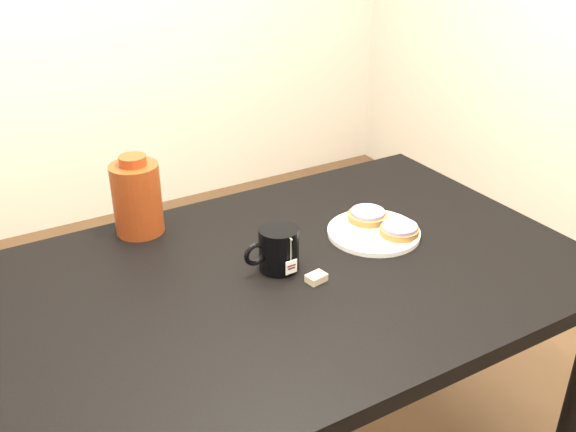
{
  "coord_description": "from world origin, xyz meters",
  "views": [
    {
      "loc": [
        -0.65,
        -1.1,
        1.55
      ],
      "look_at": [
        0.08,
        0.15,
        0.81
      ],
      "focal_mm": 40.0,
      "sensor_mm": 36.0,
      "label": 1
    }
  ],
  "objects_px": {
    "bagel_back": "(368,215)",
    "mug": "(278,249)",
    "table": "(291,300)",
    "teabag_pouch": "(316,278)",
    "bagel_package": "(137,197)",
    "plate": "(374,231)",
    "bagel_front": "(399,230)"
  },
  "relations": [
    {
      "from": "bagel_front",
      "to": "table",
      "type": "bearing_deg",
      "value": 178.57
    },
    {
      "from": "bagel_back",
      "to": "teabag_pouch",
      "type": "bearing_deg",
      "value": -148.26
    },
    {
      "from": "mug",
      "to": "bagel_package",
      "type": "bearing_deg",
      "value": 120.14
    },
    {
      "from": "plate",
      "to": "mug",
      "type": "xyz_separation_m",
      "value": [
        -0.3,
        -0.02,
        0.04
      ]
    },
    {
      "from": "table",
      "to": "bagel_package",
      "type": "xyz_separation_m",
      "value": [
        -0.24,
        0.37,
        0.18
      ]
    },
    {
      "from": "table",
      "to": "teabag_pouch",
      "type": "height_order",
      "value": "teabag_pouch"
    },
    {
      "from": "plate",
      "to": "bagel_front",
      "type": "bearing_deg",
      "value": -50.4
    },
    {
      "from": "table",
      "to": "bagel_package",
      "type": "relative_size",
      "value": 6.65
    },
    {
      "from": "table",
      "to": "teabag_pouch",
      "type": "bearing_deg",
      "value": -67.98
    },
    {
      "from": "plate",
      "to": "bagel_back",
      "type": "bearing_deg",
      "value": 69.34
    },
    {
      "from": "mug",
      "to": "teabag_pouch",
      "type": "xyz_separation_m",
      "value": [
        0.05,
        -0.09,
        -0.04
      ]
    },
    {
      "from": "table",
      "to": "teabag_pouch",
      "type": "relative_size",
      "value": 31.11
    },
    {
      "from": "bagel_package",
      "to": "bagel_back",
      "type": "bearing_deg",
      "value": -26.75
    },
    {
      "from": "plate",
      "to": "bagel_front",
      "type": "relative_size",
      "value": 1.83
    },
    {
      "from": "bagel_back",
      "to": "teabag_pouch",
      "type": "distance_m",
      "value": 0.32
    },
    {
      "from": "bagel_package",
      "to": "bagel_front",
      "type": "bearing_deg",
      "value": -34.05
    },
    {
      "from": "table",
      "to": "bagel_front",
      "type": "height_order",
      "value": "bagel_front"
    },
    {
      "from": "table",
      "to": "plate",
      "type": "xyz_separation_m",
      "value": [
        0.28,
        0.04,
        0.09
      ]
    },
    {
      "from": "bagel_back",
      "to": "mug",
      "type": "relative_size",
      "value": 0.88
    },
    {
      "from": "bagel_front",
      "to": "bagel_package",
      "type": "bearing_deg",
      "value": 145.95
    },
    {
      "from": "plate",
      "to": "teabag_pouch",
      "type": "xyz_separation_m",
      "value": [
        -0.25,
        -0.11,
        0.0
      ]
    },
    {
      "from": "teabag_pouch",
      "to": "bagel_package",
      "type": "bearing_deg",
      "value": 121.43
    },
    {
      "from": "plate",
      "to": "teabag_pouch",
      "type": "distance_m",
      "value": 0.27
    },
    {
      "from": "plate",
      "to": "bagel_back",
      "type": "xyz_separation_m",
      "value": [
        0.02,
        0.06,
        0.02
      ]
    },
    {
      "from": "mug",
      "to": "bagel_package",
      "type": "relative_size",
      "value": 0.67
    },
    {
      "from": "table",
      "to": "mug",
      "type": "relative_size",
      "value": 9.89
    },
    {
      "from": "teabag_pouch",
      "to": "mug",
      "type": "bearing_deg",
      "value": 116.96
    },
    {
      "from": "bagel_back",
      "to": "bagel_package",
      "type": "distance_m",
      "value": 0.6
    },
    {
      "from": "bagel_front",
      "to": "bagel_package",
      "type": "relative_size",
      "value": 0.62
    },
    {
      "from": "bagel_front",
      "to": "mug",
      "type": "height_order",
      "value": "mug"
    },
    {
      "from": "bagel_front",
      "to": "mug",
      "type": "relative_size",
      "value": 0.93
    },
    {
      "from": "bagel_back",
      "to": "bagel_front",
      "type": "bearing_deg",
      "value": -78.8
    }
  ]
}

